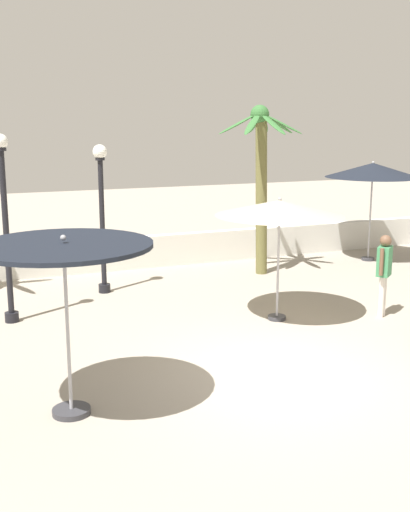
{
  "coord_description": "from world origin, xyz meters",
  "views": [
    {
      "loc": [
        -4.62,
        -8.56,
        4.06
      ],
      "look_at": [
        0.0,
        2.83,
        1.4
      ],
      "focal_mm": 44.76,
      "sensor_mm": 36.0,
      "label": 1
    }
  ],
  "objects_px": {
    "patio_umbrella_2": "(373,171)",
    "palm_tree_1": "(261,168)",
    "patio_umbrella_1": "(280,208)",
    "lamp_post_1": "(102,209)",
    "patio_umbrella_0": "(64,258)",
    "lamp_post_0": "(6,223)",
    "guest_1": "(384,267)"
  },
  "relations": [
    {
      "from": "patio_umbrella_1",
      "to": "patio_umbrella_2",
      "type": "bearing_deg",
      "value": 37.61
    },
    {
      "from": "patio_umbrella_1",
      "to": "guest_1",
      "type": "distance_m",
      "value": 2.55
    },
    {
      "from": "palm_tree_1",
      "to": "guest_1",
      "type": "xyz_separation_m",
      "value": [
        0.67,
        -4.35,
        -1.75
      ]
    },
    {
      "from": "patio_umbrella_0",
      "to": "lamp_post_1",
      "type": "bearing_deg",
      "value": 72.57
    },
    {
      "from": "patio_umbrella_0",
      "to": "guest_1",
      "type": "distance_m",
      "value": 7.26
    },
    {
      "from": "patio_umbrella_1",
      "to": "palm_tree_1",
      "type": "xyz_separation_m",
      "value": [
        1.46,
        3.72,
        0.5
      ]
    },
    {
      "from": "lamp_post_0",
      "to": "lamp_post_1",
      "type": "height_order",
      "value": "lamp_post_0"
    },
    {
      "from": "lamp_post_0",
      "to": "guest_1",
      "type": "relative_size",
      "value": 2.18
    },
    {
      "from": "patio_umbrella_1",
      "to": "palm_tree_1",
      "type": "relative_size",
      "value": 0.59
    },
    {
      "from": "patio_umbrella_2",
      "to": "lamp_post_0",
      "type": "relative_size",
      "value": 0.76
    },
    {
      "from": "patio_umbrella_0",
      "to": "patio_umbrella_2",
      "type": "relative_size",
      "value": 0.89
    },
    {
      "from": "lamp_post_1",
      "to": "lamp_post_0",
      "type": "bearing_deg",
      "value": -146.46
    },
    {
      "from": "palm_tree_1",
      "to": "lamp_post_0",
      "type": "xyz_separation_m",
      "value": [
        -6.54,
        -1.82,
        -0.76
      ]
    },
    {
      "from": "lamp_post_1",
      "to": "guest_1",
      "type": "distance_m",
      "value": 6.45
    },
    {
      "from": "palm_tree_1",
      "to": "patio_umbrella_0",
      "type": "bearing_deg",
      "value": -133.9
    },
    {
      "from": "guest_1",
      "to": "lamp_post_1",
      "type": "bearing_deg",
      "value": 140.68
    },
    {
      "from": "patio_umbrella_2",
      "to": "palm_tree_1",
      "type": "relative_size",
      "value": 0.65
    },
    {
      "from": "patio_umbrella_0",
      "to": "patio_umbrella_1",
      "type": "distance_m",
      "value": 5.45
    },
    {
      "from": "palm_tree_1",
      "to": "patio_umbrella_1",
      "type": "bearing_deg",
      "value": -111.5
    },
    {
      "from": "patio_umbrella_1",
      "to": "lamp_post_1",
      "type": "height_order",
      "value": "lamp_post_1"
    },
    {
      "from": "patio_umbrella_1",
      "to": "lamp_post_1",
      "type": "xyz_separation_m",
      "value": [
        -2.8,
        3.41,
        -0.3
      ]
    },
    {
      "from": "patio_umbrella_1",
      "to": "patio_umbrella_2",
      "type": "relative_size",
      "value": 0.9
    },
    {
      "from": "lamp_post_0",
      "to": "patio_umbrella_2",
      "type": "bearing_deg",
      "value": 11.45
    },
    {
      "from": "patio_umbrella_2",
      "to": "palm_tree_1",
      "type": "bearing_deg",
      "value": -176.01
    },
    {
      "from": "patio_umbrella_1",
      "to": "guest_1",
      "type": "height_order",
      "value": "patio_umbrella_1"
    },
    {
      "from": "patio_umbrella_0",
      "to": "guest_1",
      "type": "height_order",
      "value": "patio_umbrella_0"
    },
    {
      "from": "patio_umbrella_2",
      "to": "guest_1",
      "type": "height_order",
      "value": "patio_umbrella_2"
    },
    {
      "from": "palm_tree_1",
      "to": "lamp_post_1",
      "type": "xyz_separation_m",
      "value": [
        -4.27,
        -0.31,
        -0.8
      ]
    },
    {
      "from": "patio_umbrella_0",
      "to": "patio_umbrella_2",
      "type": "height_order",
      "value": "patio_umbrella_2"
    },
    {
      "from": "patio_umbrella_0",
      "to": "lamp_post_0",
      "type": "height_order",
      "value": "lamp_post_0"
    },
    {
      "from": "patio_umbrella_2",
      "to": "palm_tree_1",
      "type": "xyz_separation_m",
      "value": [
        -3.69,
        -0.26,
        0.2
      ]
    },
    {
      "from": "lamp_post_0",
      "to": "guest_1",
      "type": "bearing_deg",
      "value": -19.36
    }
  ]
}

